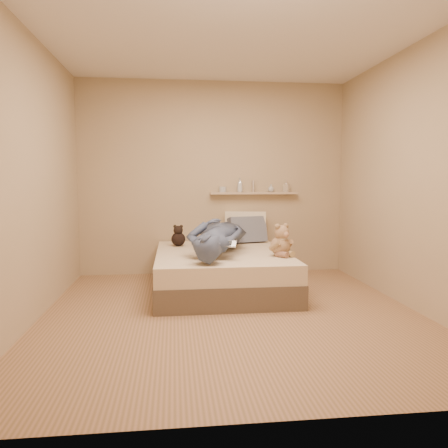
{
  "coord_description": "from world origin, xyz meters",
  "views": [
    {
      "loc": [
        -0.54,
        -4.05,
        1.27
      ],
      "look_at": [
        0.0,
        0.65,
        0.8
      ],
      "focal_mm": 35.0,
      "sensor_mm": 36.0,
      "label": 1
    }
  ],
  "objects": [
    {
      "name": "person",
      "position": [
        -0.05,
        0.85,
        0.65
      ],
      "size": [
        1.02,
        1.77,
        0.4
      ],
      "primitive_type": "imported",
      "rotation": [
        0.0,
        0.0,
        2.88
      ],
      "color": "#44516B",
      "rests_on": "bed"
    },
    {
      "name": "dark_plush",
      "position": [
        -0.49,
        1.41,
        0.57
      ],
      "size": [
        0.18,
        0.18,
        0.27
      ],
      "color": "black",
      "rests_on": "bed"
    },
    {
      "name": "shelf_bottles",
      "position": [
        0.56,
        1.84,
        1.19
      ],
      "size": [
        0.98,
        0.11,
        0.19
      ],
      "color": "#B4BABD",
      "rests_on": "wall_shelf"
    },
    {
      "name": "room",
      "position": [
        0.0,
        0.0,
        1.3
      ],
      "size": [
        3.8,
        3.8,
        3.8
      ],
      "color": "#9E7252",
      "rests_on": "ground"
    },
    {
      "name": "wall_shelf",
      "position": [
        0.55,
        1.84,
        1.1
      ],
      "size": [
        1.2,
        0.12,
        0.03
      ],
      "primitive_type": "cube",
      "color": "tan",
      "rests_on": "wall_back"
    },
    {
      "name": "bed",
      "position": [
        0.0,
        0.93,
        0.22
      ],
      "size": [
        1.5,
        1.9,
        0.45
      ],
      "color": "brown",
      "rests_on": "floor"
    },
    {
      "name": "game_console",
      "position": [
        -0.0,
        0.37,
        0.62
      ],
      "size": [
        0.21,
        0.13,
        0.07
      ],
      "color": "#B0B3B7",
      "rests_on": "bed"
    },
    {
      "name": "pillow_cream",
      "position": [
        0.42,
        1.76,
        0.65
      ],
      "size": [
        0.58,
        0.32,
        0.42
      ],
      "primitive_type": "cube",
      "rotation": [
        -0.12,
        0.0,
        -0.22
      ],
      "color": "beige",
      "rests_on": "bed"
    },
    {
      "name": "teddy_bear",
      "position": [
        0.62,
        0.56,
        0.6
      ],
      "size": [
        0.29,
        0.3,
        0.36
      ],
      "color": "#A28559",
      "rests_on": "bed"
    },
    {
      "name": "pillow_grey",
      "position": [
        0.42,
        1.62,
        0.62
      ],
      "size": [
        0.54,
        0.33,
        0.36
      ],
      "primitive_type": "cube",
      "rotation": [
        -0.24,
        0.0,
        0.25
      ],
      "color": "slate",
      "rests_on": "bed"
    }
  ]
}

